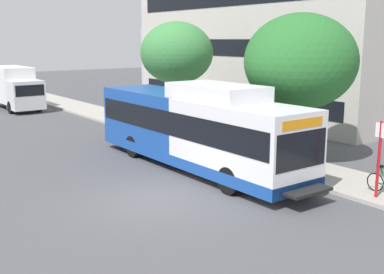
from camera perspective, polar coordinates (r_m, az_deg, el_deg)
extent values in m
plane|color=#4C4C51|center=(23.30, -15.12, -2.17)|extent=(120.00, 120.00, 0.00)
cube|color=#A8A399|center=(24.97, 1.72, -0.70)|extent=(3.00, 56.00, 0.14)
cube|color=white|center=(17.88, 5.83, -0.39)|extent=(2.54, 5.80, 2.73)
cube|color=#19479E|center=(22.43, -4.15, 2.08)|extent=(2.54, 5.80, 2.73)
cube|color=#19479E|center=(20.32, 0.27, -2.19)|extent=(2.57, 11.60, 0.44)
cube|color=black|center=(20.01, 0.28, 2.01)|extent=(2.58, 11.25, 0.96)
cube|color=black|center=(15.90, 12.78, -1.51)|extent=(2.34, 0.10, 1.24)
cube|color=orange|center=(15.72, 12.94, 1.57)|extent=(1.90, 0.08, 0.32)
cube|color=white|center=(18.70, 2.95, 5.35)|extent=(2.16, 4.06, 0.60)
cube|color=black|center=(15.99, 13.63, -6.30)|extent=(1.78, 0.60, 0.10)
cylinder|color=black|center=(16.94, 4.49, -5.18)|extent=(0.30, 1.00, 1.00)
cylinder|color=black|center=(18.44, 9.83, -3.92)|extent=(0.30, 1.00, 1.00)
cylinder|color=black|center=(22.34, -6.96, -1.12)|extent=(0.30, 1.00, 1.00)
cylinder|color=black|center=(23.50, -2.16, -0.41)|extent=(0.30, 1.00, 1.00)
cylinder|color=red|center=(17.09, 21.29, -2.53)|extent=(0.10, 0.10, 2.60)
cube|color=white|center=(16.88, 21.50, 0.76)|extent=(0.04, 0.36, 0.48)
torus|color=black|center=(18.00, 20.93, -5.01)|extent=(0.04, 0.66, 0.66)
cylinder|color=#19723F|center=(17.78, 21.80, -4.37)|extent=(0.05, 0.34, 0.62)
cylinder|color=#19723F|center=(17.89, 21.53, -5.21)|extent=(0.05, 0.45, 0.08)
cube|color=black|center=(17.77, 21.47, -3.22)|extent=(0.12, 0.24, 0.06)
cylinder|color=#4C3823|center=(21.45, 12.39, 0.59)|extent=(0.28, 0.28, 2.49)
ellipsoid|color=#286B2D|center=(21.10, 12.75, 8.73)|extent=(4.79, 4.79, 4.07)
cylinder|color=#4C3823|center=(28.83, -1.78, 3.95)|extent=(0.28, 0.28, 2.83)
ellipsoid|color=#3D8442|center=(28.59, -1.82, 9.96)|extent=(4.27, 4.27, 3.63)
cube|color=silver|center=(37.40, -19.12, 4.75)|extent=(2.30, 2.00, 2.10)
cube|color=white|center=(40.69, -20.67, 5.92)|extent=(2.30, 5.00, 2.70)
cube|color=black|center=(36.44, -18.70, 5.24)|extent=(2.07, 0.08, 0.80)
cylinder|color=black|center=(37.64, -20.73, 3.31)|extent=(0.26, 0.92, 0.92)
cylinder|color=black|center=(38.23, -17.76, 3.62)|extent=(0.26, 0.92, 0.92)
cylinder|color=black|center=(42.15, -19.59, 4.19)|extent=(0.26, 0.92, 0.92)
cube|color=black|center=(37.36, 11.53, 5.53)|extent=(13.16, 19.44, 1.10)
cube|color=black|center=(37.18, 11.73, 10.45)|extent=(13.16, 19.44, 1.10)
cube|color=black|center=(37.27, 11.94, 15.39)|extent=(13.16, 19.44, 1.10)
cylinder|color=#B7B7BC|center=(52.39, -5.44, 9.22)|extent=(1.10, 1.10, 6.58)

